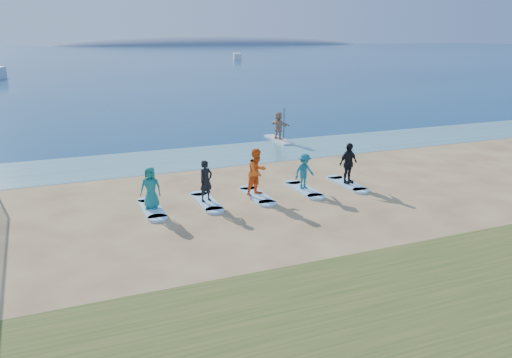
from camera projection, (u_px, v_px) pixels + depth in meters
name	position (u px, v px, depth m)	size (l,w,h in m)	color
ground	(306.00, 220.00, 17.50)	(600.00, 600.00, 0.00)	tan
shallow_water	(215.00, 156.00, 26.82)	(600.00, 600.00, 0.00)	teal
ocean	(72.00, 55.00, 159.63)	(600.00, 600.00, 0.00)	navy
island_ridge	(218.00, 45.00, 318.68)	(220.00, 56.00, 18.00)	slate
paddleboard	(279.00, 140.00, 30.66)	(0.70, 3.00, 0.12)	silver
paddleboarder	(279.00, 125.00, 30.41)	(1.53, 0.49, 1.65)	tan
boat_offshore_b	(237.00, 59.00, 131.91)	(1.89, 5.92, 1.57)	silver
surfboard_0	(152.00, 209.00, 18.51)	(0.70, 2.20, 0.09)	#A4E0FE
student_0	(151.00, 188.00, 18.28)	(0.76, 0.50, 1.56)	#1A7D78
surfboard_1	(207.00, 202.00, 19.29)	(0.70, 2.20, 0.09)	#A4E0FE
student_1	(206.00, 181.00, 19.05)	(0.59, 0.38, 1.61)	black
surfboard_2	(257.00, 196.00, 20.06)	(0.70, 2.20, 0.09)	#A4E0FE
student_2	(257.00, 172.00, 19.78)	(0.92, 0.72, 1.89)	orange
surfboard_3	(304.00, 190.00, 20.83)	(0.70, 2.20, 0.09)	#A4E0FE
student_3	(304.00, 171.00, 20.61)	(0.96, 0.55, 1.49)	#1B6F83
surfboard_4	(347.00, 184.00, 21.61)	(0.70, 2.20, 0.09)	#A4E0FE
student_4	(348.00, 163.00, 21.35)	(1.04, 0.43, 1.77)	black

